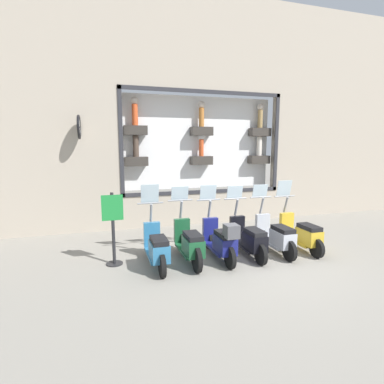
# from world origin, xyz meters

# --- Properties ---
(ground_plane) EXTENTS (120.00, 120.00, 0.00)m
(ground_plane) POSITION_xyz_m (0.00, 0.00, 0.00)
(ground_plane) COLOR gray
(building_facade) EXTENTS (1.25, 36.00, 7.23)m
(building_facade) POSITION_xyz_m (3.60, 0.00, 3.67)
(building_facade) COLOR #ADA08E
(building_facade) RESTS_ON ground_plane
(scooter_yellow_0) EXTENTS (1.79, 0.60, 1.66)m
(scooter_yellow_0) POSITION_xyz_m (0.27, -1.47, 0.42)
(scooter_yellow_0) COLOR black
(scooter_yellow_0) RESTS_ON ground_plane
(scooter_silver_1) EXTENTS (1.80, 0.60, 1.57)m
(scooter_silver_1) POSITION_xyz_m (0.27, -0.75, 0.42)
(scooter_silver_1) COLOR black
(scooter_silver_1) RESTS_ON ground_plane
(scooter_black_2) EXTENTS (1.79, 0.61, 1.57)m
(scooter_black_2) POSITION_xyz_m (0.27, -0.02, 0.42)
(scooter_black_2) COLOR black
(scooter_black_2) RESTS_ON ground_plane
(scooter_navy_3) EXTENTS (1.80, 0.60, 1.62)m
(scooter_navy_3) POSITION_xyz_m (0.21, 0.70, 0.47)
(scooter_navy_3) COLOR black
(scooter_navy_3) RESTS_ON ground_plane
(scooter_green_4) EXTENTS (1.81, 0.60, 1.61)m
(scooter_green_4) POSITION_xyz_m (0.27, 1.43, 0.44)
(scooter_green_4) COLOR black
(scooter_green_4) RESTS_ON ground_plane
(scooter_teal_5) EXTENTS (1.79, 0.61, 1.68)m
(scooter_teal_5) POSITION_xyz_m (0.27, 2.15, 0.43)
(scooter_teal_5) COLOR black
(scooter_teal_5) RESTS_ON ground_plane
(shop_sign_post) EXTENTS (0.36, 0.45, 1.59)m
(shop_sign_post) POSITION_xyz_m (0.65, 3.03, 0.85)
(shop_sign_post) COLOR #232326
(shop_sign_post) RESTS_ON ground_plane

